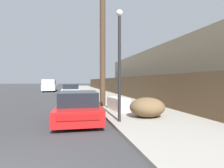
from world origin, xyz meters
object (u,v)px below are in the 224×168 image
pickup_truck (50,85)px  utility_pole (103,40)px  street_lamp (119,56)px  discarded_fridge (118,104)px  parked_sports_car_red (79,106)px  brush_pile (147,107)px  car_parked_mid (71,90)px

pickup_truck → utility_pole: size_ratio=0.70×
utility_pole → street_lamp: size_ratio=1.89×
pickup_truck → street_lamp: bearing=102.6°
discarded_fridge → parked_sports_car_red: size_ratio=0.39×
brush_pile → car_parked_mid: bearing=103.3°
pickup_truck → utility_pole: bearing=105.7°
discarded_fridge → parked_sports_car_red: (-2.16, -1.20, 0.11)m
utility_pole → street_lamp: utility_pole is taller
car_parked_mid → pickup_truck: size_ratio=0.76×
pickup_truck → street_lamp: size_ratio=1.32×
parked_sports_car_red → pickup_truck: pickup_truck is taller
car_parked_mid → pickup_truck: 9.62m
discarded_fridge → street_lamp: street_lamp is taller
car_parked_mid → brush_pile: car_parked_mid is taller
parked_sports_car_red → car_parked_mid: (-0.23, 12.33, 0.06)m
discarded_fridge → street_lamp: (-0.68, -2.58, 2.19)m
parked_sports_car_red → car_parked_mid: size_ratio=1.09×
discarded_fridge → pickup_truck: 20.97m
pickup_truck → street_lamp: 23.37m
parked_sports_car_red → street_lamp: size_ratio=1.10×
parked_sports_car_red → brush_pile: (2.89, -0.88, -0.02)m
parked_sports_car_red → utility_pole: bearing=63.6°
parked_sports_car_red → brush_pile: bearing=-13.6°
discarded_fridge → car_parked_mid: car_parked_mid is taller
street_lamp → discarded_fridge: bearing=75.2°
car_parked_mid → brush_pile: 13.57m
parked_sports_car_red → brush_pile: size_ratio=3.05×
parked_sports_car_red → brush_pile: parked_sports_car_red is taller
street_lamp → brush_pile: 2.58m
discarded_fridge → street_lamp: 3.45m
car_parked_mid → street_lamp: 13.97m
utility_pole → brush_pile: 5.43m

